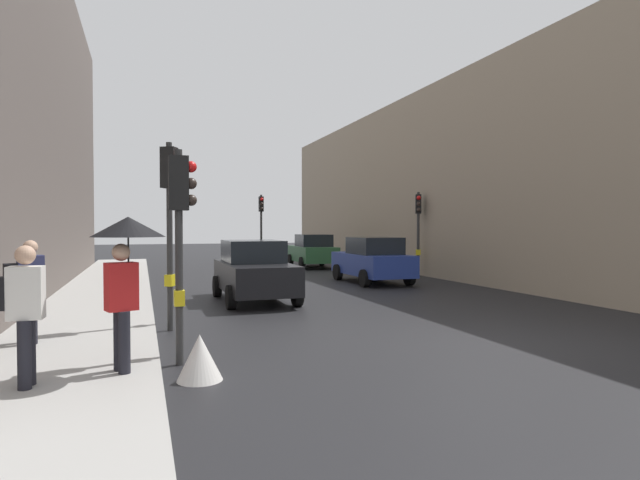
# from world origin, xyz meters

# --- Properties ---
(ground_plane) EXTENTS (120.00, 120.00, 0.00)m
(ground_plane) POSITION_xyz_m (0.00, 0.00, 0.00)
(ground_plane) COLOR black
(sidewalk_kerb) EXTENTS (2.75, 40.00, 0.16)m
(sidewalk_kerb) POSITION_xyz_m (-7.11, 6.00, 0.08)
(sidewalk_kerb) COLOR #A8A5A0
(sidewalk_kerb) RESTS_ON ground
(building_facade_right) EXTENTS (12.00, 33.65, 8.25)m
(building_facade_right) POSITION_xyz_m (11.73, 13.49, 4.12)
(building_facade_right) COLOR gray
(building_facade_right) RESTS_ON ground
(traffic_light_near_left) EXTENTS (0.43, 0.24, 3.36)m
(traffic_light_near_left) POSITION_xyz_m (-5.41, -0.01, 2.32)
(traffic_light_near_left) COLOR #2D2D2D
(traffic_light_near_left) RESTS_ON ground
(traffic_light_far_median) EXTENTS (0.25, 0.43, 3.96)m
(traffic_light_far_median) POSITION_xyz_m (0.38, 20.48, 2.73)
(traffic_light_far_median) COLOR #2D2D2D
(traffic_light_far_median) RESTS_ON ground
(traffic_light_mid_street) EXTENTS (0.34, 0.45, 3.67)m
(traffic_light_mid_street) POSITION_xyz_m (5.42, 11.77, 2.53)
(traffic_light_mid_street) COLOR #2D2D2D
(traffic_light_mid_street) RESTS_ON ground
(traffic_light_near_right) EXTENTS (0.45, 0.35, 3.90)m
(traffic_light_near_right) POSITION_xyz_m (-5.41, 2.83, 2.69)
(traffic_light_near_right) COLOR #2D2D2D
(traffic_light_near_right) RESTS_ON ground
(car_green_estate) EXTENTS (2.19, 4.29, 1.76)m
(car_green_estate) POSITION_xyz_m (2.66, 18.15, 0.88)
(car_green_estate) COLOR #2D6038
(car_green_estate) RESTS_ON ground
(car_blue_van) EXTENTS (2.02, 4.20, 1.76)m
(car_blue_van) POSITION_xyz_m (2.45, 10.04, 0.88)
(car_blue_van) COLOR navy
(car_blue_van) RESTS_ON ground
(car_dark_suv) EXTENTS (2.03, 4.20, 1.76)m
(car_dark_suv) POSITION_xyz_m (-2.88, 6.64, 0.88)
(car_dark_suv) COLOR black
(car_dark_suv) RESTS_ON ground
(pedestrian_with_umbrella) EXTENTS (1.00, 1.00, 2.14)m
(pedestrian_with_umbrella) POSITION_xyz_m (-6.18, -0.73, 1.84)
(pedestrian_with_umbrella) COLOR black
(pedestrian_with_umbrella) RESTS_ON sidewalk_kerb
(pedestrian_with_black_backpack) EXTENTS (0.62, 0.36, 1.77)m
(pedestrian_with_black_backpack) POSITION_xyz_m (-7.39, -1.10, 1.16)
(pedestrian_with_black_backpack) COLOR black
(pedestrian_with_black_backpack) RESTS_ON sidewalk_kerb
(pedestrian_with_grey_backpack) EXTENTS (0.65, 0.44, 1.77)m
(pedestrian_with_grey_backpack) POSITION_xyz_m (-7.83, 1.66, 1.16)
(pedestrian_with_grey_backpack) COLOR black
(pedestrian_with_grey_backpack) RESTS_ON sidewalk_kerb
(warning_sign_triangle) EXTENTS (0.64, 0.64, 0.65)m
(warning_sign_triangle) POSITION_xyz_m (-5.22, -0.96, 0.33)
(warning_sign_triangle) COLOR silver
(warning_sign_triangle) RESTS_ON ground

